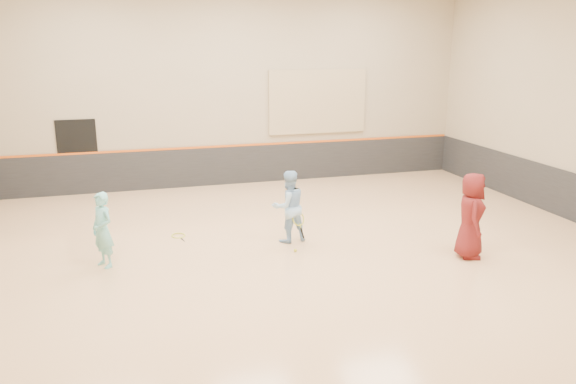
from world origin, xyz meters
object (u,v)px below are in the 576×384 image
object	(u,v)px
girl	(103,230)
young_man	(471,216)
spare_racket	(178,234)
instructor	(289,206)

from	to	relation	value
girl	young_man	distance (m)	7.43
spare_racket	instructor	bearing A→B (deg)	-23.12
instructor	spare_racket	size ratio (longest dim) A/B	2.28
instructor	young_man	size ratio (longest dim) A/B	0.91
instructor	young_man	distance (m)	3.86
instructor	spare_racket	bearing A→B (deg)	-34.12
young_man	spare_racket	xyz separation A→B (m)	(-5.70, 2.94, -0.85)
young_man	spare_racket	bearing A→B (deg)	85.88
girl	young_man	xyz separation A→B (m)	(7.26, -1.54, 0.13)
girl	young_man	bearing A→B (deg)	44.04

